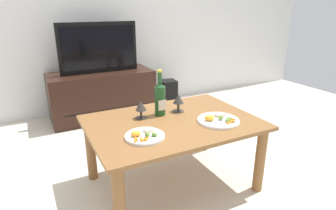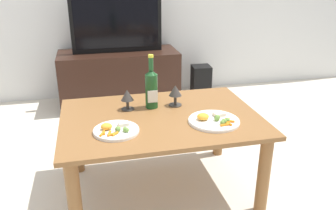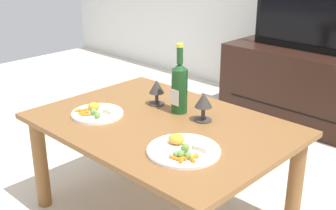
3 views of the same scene
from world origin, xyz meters
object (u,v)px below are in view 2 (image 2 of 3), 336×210
Objects in this scene: goblet_right at (175,92)px; dining_table at (161,129)px; tv_stand at (120,78)px; dinner_plate_right at (214,120)px; wine_bottle at (151,87)px; goblet_left at (127,97)px; tv_screen at (117,23)px; dinner_plate_left at (116,130)px; floor_speaker at (201,81)px.

dining_table is at bearing -130.73° from goblet_right.
tv_stand is 8.75× the size of goblet_right.
wine_bottle is at bearing 134.87° from dinner_plate_right.
wine_bottle reaches higher than goblet_left.
tv_screen is 1.74m from dinner_plate_left.
goblet_left is at bearing -178.91° from wine_bottle.
tv_screen is at bearing 102.05° from dinner_plate_right.
floor_speaker is 1.00× the size of wine_bottle.
tv_stand is 4.05× the size of dinner_plate_right.
goblet_right is (0.15, -0.00, -0.04)m from wine_bottle.
wine_bottle is at bearing -87.21° from tv_screen.
goblet_right is (0.12, 0.14, 0.17)m from dining_table.
goblet_left is (-0.95, -1.44, 0.42)m from floor_speaker.
tv_stand is at bearing -174.16° from floor_speaker.
floor_speaker is at bearing 60.81° from wine_bottle.
tv_stand is 1.46m from wine_bottle.
goblet_right is at bearing -110.12° from floor_speaker.
tv_stand is 4.81× the size of dinner_plate_left.
goblet_right reaches higher than tv_stand.
dining_table is at bearing -39.52° from goblet_left.
dinner_plate_right is (0.27, -0.15, 0.10)m from dining_table.
goblet_left is at bearing -93.22° from tv_screen.
wine_bottle is at bearing -87.21° from tv_stand.
dining_table is at bearing 150.82° from dinner_plate_right.
wine_bottle is 0.43m from dinner_plate_right.
tv_screen reaches higher than dining_table.
wine_bottle is (-0.80, -1.43, 0.46)m from floor_speaker.
dinner_plate_left is (-0.39, -0.29, -0.08)m from goblet_right.
tv_screen is (-0.09, 1.55, 0.39)m from dining_table.
wine_bottle reaches higher than dining_table.
dinner_plate_right is at bearing -29.18° from dining_table.
tv_screen is at bearing 93.46° from dining_table.
dinner_plate_right is at bearing -33.53° from goblet_left.
dinner_plate_left is (-0.10, -0.29, -0.07)m from goblet_left.
wine_bottle is (0.07, -1.41, 0.36)m from tv_stand.
goblet_right is 0.50m from dinner_plate_left.
dinner_plate_right is (0.36, -1.71, 0.25)m from tv_stand.
dining_table is at bearing -86.54° from tv_screen.
tv_screen is 6.79× the size of goblet_left.
wine_bottle is at bearing 99.78° from dining_table.
tv_stand is 1.35× the size of tv_screen.
tv_stand is at bearing 102.03° from dinner_plate_right.
tv_screen is (0.00, -0.00, 0.54)m from tv_stand.
goblet_left is 0.30m from goblet_right.
goblet_left is 0.44× the size of dinner_plate_right.
wine_bottle is 1.37× the size of dinner_plate_left.
tv_stand is at bearing 93.45° from dining_table.
goblet_left is 0.54m from dinner_plate_right.
goblet_left reaches higher than dinner_plate_right.
dinner_plate_left is (-1.05, -1.73, 0.35)m from floor_speaker.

